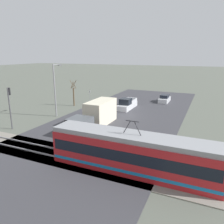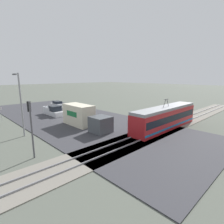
{
  "view_description": "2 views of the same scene",
  "coord_description": "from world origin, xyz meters",
  "px_view_note": "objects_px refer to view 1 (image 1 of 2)",
  "views": [
    {
      "loc": [
        -11.81,
        31.45,
        9.56
      ],
      "look_at": [
        -0.97,
        7.3,
        2.52
      ],
      "focal_mm": 35.0,
      "sensor_mm": 36.0,
      "label": 1
    },
    {
      "loc": [
        16.78,
        28.39,
        7.65
      ],
      "look_at": [
        -3.8,
        7.08,
        1.64
      ],
      "focal_mm": 28.0,
      "sensor_mm": 36.0,
      "label": 2
    }
  ],
  "objects_px": {
    "pickup_truck": "(127,104)",
    "no_parking_sign": "(90,95)",
    "sedan_car_0": "(164,99)",
    "traffic_light_pole": "(10,103)",
    "street_tree": "(74,94)",
    "box_truck": "(96,115)",
    "street_lamp_near_crossing": "(55,87)",
    "light_rail_tram": "(132,153)"
  },
  "relations": [
    {
      "from": "light_rail_tram",
      "to": "no_parking_sign",
      "type": "bearing_deg",
      "value": -52.91
    },
    {
      "from": "sedan_car_0",
      "to": "street_lamp_near_crossing",
      "type": "relative_size",
      "value": 0.55
    },
    {
      "from": "street_tree",
      "to": "street_lamp_near_crossing",
      "type": "height_order",
      "value": "street_lamp_near_crossing"
    },
    {
      "from": "sedan_car_0",
      "to": "street_tree",
      "type": "xyz_separation_m",
      "value": [
        15.11,
        10.21,
        1.52
      ]
    },
    {
      "from": "street_tree",
      "to": "street_lamp_near_crossing",
      "type": "xyz_separation_m",
      "value": [
        -1.54,
        7.09,
        2.46
      ]
    },
    {
      "from": "box_truck",
      "to": "sedan_car_0",
      "type": "relative_size",
      "value": 2.13
    },
    {
      "from": "light_rail_tram",
      "to": "sedan_car_0",
      "type": "height_order",
      "value": "light_rail_tram"
    },
    {
      "from": "pickup_truck",
      "to": "no_parking_sign",
      "type": "relative_size",
      "value": 2.37
    },
    {
      "from": "box_truck",
      "to": "street_tree",
      "type": "relative_size",
      "value": 1.95
    },
    {
      "from": "pickup_truck",
      "to": "sedan_car_0",
      "type": "relative_size",
      "value": 1.3
    },
    {
      "from": "box_truck",
      "to": "no_parking_sign",
      "type": "bearing_deg",
      "value": -56.8
    },
    {
      "from": "pickup_truck",
      "to": "street_tree",
      "type": "height_order",
      "value": "street_tree"
    },
    {
      "from": "box_truck",
      "to": "street_tree",
      "type": "height_order",
      "value": "street_tree"
    },
    {
      "from": "box_truck",
      "to": "no_parking_sign",
      "type": "relative_size",
      "value": 3.87
    },
    {
      "from": "traffic_light_pole",
      "to": "box_truck",
      "type": "bearing_deg",
      "value": -150.3
    },
    {
      "from": "street_tree",
      "to": "traffic_light_pole",
      "type": "bearing_deg",
      "value": 90.33
    },
    {
      "from": "box_truck",
      "to": "sedan_car_0",
      "type": "bearing_deg",
      "value": -105.76
    },
    {
      "from": "sedan_car_0",
      "to": "traffic_light_pole",
      "type": "height_order",
      "value": "traffic_light_pole"
    },
    {
      "from": "box_truck",
      "to": "pickup_truck",
      "type": "relative_size",
      "value": 1.63
    },
    {
      "from": "pickup_truck",
      "to": "no_parking_sign",
      "type": "distance_m",
      "value": 8.92
    },
    {
      "from": "pickup_truck",
      "to": "traffic_light_pole",
      "type": "height_order",
      "value": "traffic_light_pole"
    },
    {
      "from": "street_lamp_near_crossing",
      "to": "no_parking_sign",
      "type": "distance_m",
      "value": 11.19
    },
    {
      "from": "sedan_car_0",
      "to": "traffic_light_pole",
      "type": "distance_m",
      "value": 29.09
    },
    {
      "from": "pickup_truck",
      "to": "traffic_light_pole",
      "type": "bearing_deg",
      "value": 58.65
    },
    {
      "from": "street_lamp_near_crossing",
      "to": "no_parking_sign",
      "type": "bearing_deg",
      "value": -88.95
    },
    {
      "from": "box_truck",
      "to": "no_parking_sign",
      "type": "height_order",
      "value": "box_truck"
    },
    {
      "from": "box_truck",
      "to": "light_rail_tram",
      "type": "bearing_deg",
      "value": 131.87
    },
    {
      "from": "light_rail_tram",
      "to": "box_truck",
      "type": "relative_size",
      "value": 1.47
    },
    {
      "from": "light_rail_tram",
      "to": "no_parking_sign",
      "type": "distance_m",
      "value": 27.51
    },
    {
      "from": "street_tree",
      "to": "light_rail_tram",
      "type": "bearing_deg",
      "value": 134.41
    },
    {
      "from": "sedan_car_0",
      "to": "street_tree",
      "type": "distance_m",
      "value": 18.3
    },
    {
      "from": "box_truck",
      "to": "pickup_truck",
      "type": "xyz_separation_m",
      "value": [
        -0.38,
        -10.89,
        -0.76
      ]
    },
    {
      "from": "box_truck",
      "to": "traffic_light_pole",
      "type": "bearing_deg",
      "value": 29.7
    },
    {
      "from": "traffic_light_pole",
      "to": "street_tree",
      "type": "distance_m",
      "value": 14.6
    },
    {
      "from": "street_lamp_near_crossing",
      "to": "street_tree",
      "type": "bearing_deg",
      "value": -77.76
    },
    {
      "from": "sedan_car_0",
      "to": "street_tree",
      "type": "height_order",
      "value": "street_tree"
    },
    {
      "from": "traffic_light_pole",
      "to": "street_lamp_near_crossing",
      "type": "height_order",
      "value": "street_lamp_near_crossing"
    },
    {
      "from": "sedan_car_0",
      "to": "street_tree",
      "type": "relative_size",
      "value": 0.92
    },
    {
      "from": "light_rail_tram",
      "to": "traffic_light_pole",
      "type": "distance_m",
      "value": 18.34
    },
    {
      "from": "street_lamp_near_crossing",
      "to": "pickup_truck",
      "type": "bearing_deg",
      "value": -133.72
    },
    {
      "from": "light_rail_tram",
      "to": "sedan_car_0",
      "type": "bearing_deg",
      "value": -84.34
    },
    {
      "from": "traffic_light_pole",
      "to": "no_parking_sign",
      "type": "xyz_separation_m",
      "value": [
        -1.26,
        -18.18,
        -2.03
      ]
    }
  ]
}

